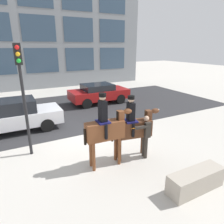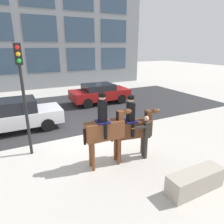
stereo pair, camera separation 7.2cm
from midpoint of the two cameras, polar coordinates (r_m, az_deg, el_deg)
The scene contains 9 objects.
ground_plane at distance 9.51m, azimuth -4.71°, elevation -7.11°, with size 80.00×80.00×0.00m, color beige.
road_surface at distance 13.74m, azimuth -12.36°, elevation 0.61°, with size 21.95×8.50×0.01m.
mounted_horse_lead at distance 6.80m, azimuth -1.58°, elevation -4.72°, with size 1.80×0.65×2.65m.
mounted_horse_companion at distance 7.39m, azimuth 6.24°, elevation -4.25°, with size 1.88×0.68×2.43m.
pedestrian_bystander at distance 7.54m, azimuth 9.73°, elevation -6.09°, with size 0.87×0.44×1.68m.
street_car_near_lane at distance 11.00m, azimuth -25.89°, elevation -0.78°, with size 4.44×1.87×1.61m.
street_car_far_lane at distance 14.95m, azimuth -3.42°, elevation 5.49°, with size 4.29×2.07×1.44m.
traffic_light at distance 7.83m, azimuth -24.04°, elevation 7.32°, with size 0.24×0.29×4.18m.
planter_ledge at distance 6.65m, azimuth 22.96°, elevation -17.72°, with size 1.84×0.56×0.62m.
Camera 2 is at (-3.18, -8.00, 4.06)m, focal length 32.00 mm.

